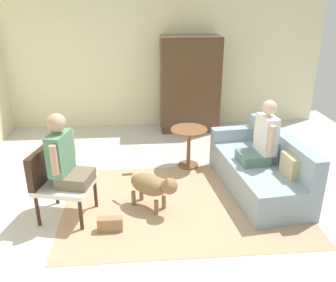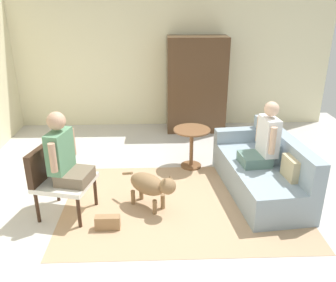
# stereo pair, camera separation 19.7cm
# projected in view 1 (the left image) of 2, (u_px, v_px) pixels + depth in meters

# --- Properties ---
(ground_plane) EXTENTS (7.59, 7.59, 0.00)m
(ground_plane) POSITION_uv_depth(u_px,v_px,m) (175.00, 203.00, 4.74)
(ground_plane) COLOR beige
(back_wall) EXTENTS (6.65, 0.12, 2.82)m
(back_wall) POSITION_uv_depth(u_px,v_px,m) (159.00, 57.00, 7.18)
(back_wall) COLOR beige
(back_wall) RESTS_ON ground
(area_rug) EXTENTS (3.10, 2.15, 0.01)m
(area_rug) POSITION_uv_depth(u_px,v_px,m) (183.00, 203.00, 4.72)
(area_rug) COLOR tan
(area_rug) RESTS_ON ground
(couch) EXTENTS (1.01, 1.91, 0.82)m
(couch) POSITION_uv_depth(u_px,v_px,m) (261.00, 169.00, 5.00)
(couch) COLOR #8EA0AD
(couch) RESTS_ON ground
(armchair) EXTENTS (0.76, 0.73, 0.88)m
(armchair) POSITION_uv_depth(u_px,v_px,m) (56.00, 178.00, 4.29)
(armchair) COLOR #382316
(armchair) RESTS_ON ground
(person_on_couch) EXTENTS (0.48, 0.52, 0.87)m
(person_on_couch) POSITION_uv_depth(u_px,v_px,m) (262.00, 138.00, 4.79)
(person_on_couch) COLOR slate
(person_on_armchair) EXTENTS (0.52, 0.54, 0.87)m
(person_on_armchair) POSITION_uv_depth(u_px,v_px,m) (64.00, 156.00, 4.16)
(person_on_armchair) COLOR #71604C
(round_end_table) EXTENTS (0.57, 0.57, 0.64)m
(round_end_table) POSITION_uv_depth(u_px,v_px,m) (189.00, 141.00, 5.60)
(round_end_table) COLOR brown
(round_end_table) RESTS_ON ground
(dog) EXTENTS (0.70, 0.61, 0.55)m
(dog) POSITION_uv_depth(u_px,v_px,m) (152.00, 185.00, 4.49)
(dog) COLOR olive
(dog) RESTS_ON ground
(armoire_cabinet) EXTENTS (1.15, 0.56, 1.85)m
(armoire_cabinet) POSITION_uv_depth(u_px,v_px,m) (190.00, 85.00, 7.03)
(armoire_cabinet) COLOR #4C331E
(armoire_cabinet) RESTS_ON ground
(handbag) EXTENTS (0.29, 0.10, 0.17)m
(handbag) POSITION_uv_depth(u_px,v_px,m) (110.00, 224.00, 4.15)
(handbag) COLOR #99724C
(handbag) RESTS_ON ground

